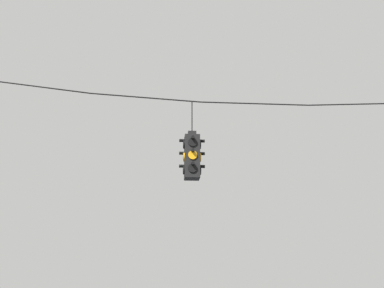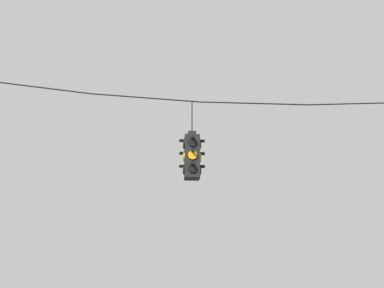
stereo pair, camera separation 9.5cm
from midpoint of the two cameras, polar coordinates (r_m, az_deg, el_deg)
The scene contains 2 objects.
span_wire at distance 11.58m, azimuth 7.67°, elevation 6.04°, with size 17.95×0.03×0.85m.
traffic_light_over_intersection at distance 10.83m, azimuth 0.25°, elevation -1.47°, with size 0.58×0.58×1.86m.
Camera 2 is at (-2.18, -10.13, 1.87)m, focal length 45.00 mm.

